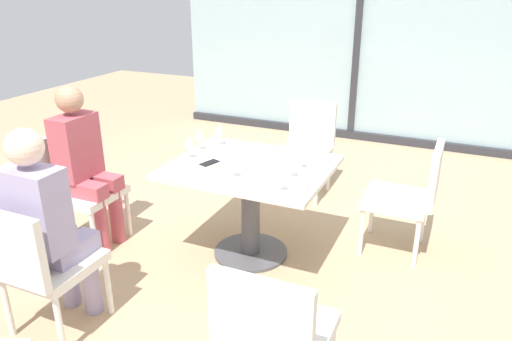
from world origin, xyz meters
The scene contains 19 objects.
ground_plane centered at (0.00, 0.00, 0.00)m, with size 12.00×12.00×0.00m, color tan.
window_wall_backdrop centered at (0.00, 3.20, 1.21)m, with size 4.74×0.10×2.70m.
dining_table_main centered at (0.00, 0.00, 0.54)m, with size 1.13×0.94×0.73m.
chair_front_left centered at (-0.71, -1.31, 0.50)m, with size 0.46×0.50×0.87m.
chair_side_end centered at (-1.33, -0.34, 0.50)m, with size 0.50×0.46×0.87m.
chair_front_right centered at (0.71, -1.31, 0.50)m, with size 0.46×0.50×0.87m.
chair_far_right centered at (1.07, 0.52, 0.50)m, with size 0.50×0.46×0.87m.
chair_near_window centered at (0.00, 1.31, 0.50)m, with size 0.46×0.51×0.87m.
person_front_left centered at (-0.71, -1.20, 0.70)m, with size 0.34×0.39×1.26m.
person_side_end centered at (-1.22, -0.34, 0.70)m, with size 0.39×0.34×1.26m.
wine_glass_0 centered at (-0.01, -0.26, 0.86)m, with size 0.07×0.07×0.18m.
wine_glass_1 centered at (-0.41, 0.29, 0.86)m, with size 0.07×0.07×0.18m.
wine_glass_2 centered at (0.35, -0.10, 0.86)m, with size 0.07×0.07×0.18m.
wine_glass_3 centered at (-0.47, -0.06, 0.86)m, with size 0.07×0.07×0.18m.
wine_glass_4 centered at (0.37, -0.35, 0.86)m, with size 0.07×0.07×0.18m.
wine_glass_5 centered at (-0.50, 0.13, 0.86)m, with size 0.07×0.07×0.18m.
wine_glass_6 centered at (0.35, 0.08, 0.86)m, with size 0.07×0.07×0.18m.
coffee_cup centered at (0.49, -0.29, 0.78)m, with size 0.08×0.08×0.09m, color white.
cell_phone_on_table centered at (-0.28, -0.09, 0.73)m, with size 0.07×0.14×0.01m, color black.
Camera 1 is at (1.35, -2.94, 1.98)m, focal length 34.07 mm.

